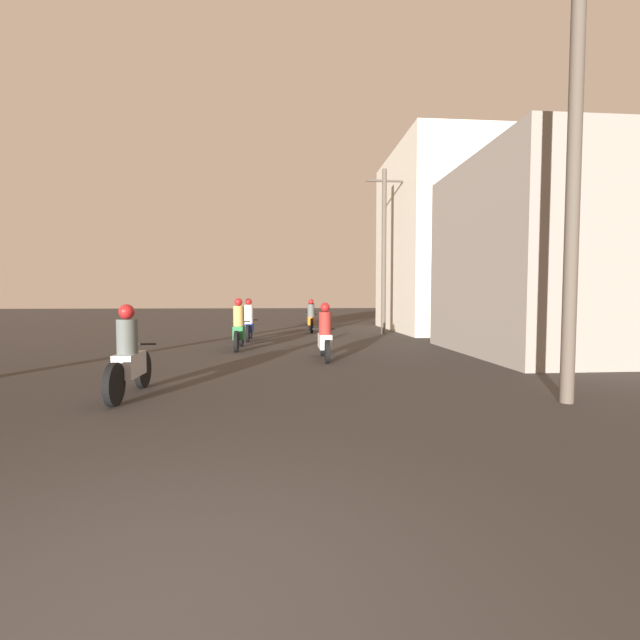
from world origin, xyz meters
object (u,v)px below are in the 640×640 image
at_px(motorcycle_red, 311,315).
at_px(building_right_far, 436,242).
at_px(motorcycle_green, 239,329).
at_px(utility_pole_far, 384,249).
at_px(motorcycle_silver, 129,359).
at_px(motorcycle_white, 325,337).
at_px(motorcycle_blue, 249,324).
at_px(utility_pole_near, 574,166).
at_px(motorcycle_orange, 311,319).
at_px(building_right_near, 543,258).

xyz_separation_m(motorcycle_red, building_right_far, (5.75, -4.25, 3.65)).
bearing_deg(motorcycle_red, motorcycle_green, -105.55).
bearing_deg(utility_pole_far, motorcycle_silver, -121.10).
bearing_deg(motorcycle_white, motorcycle_green, 135.80).
relative_size(motorcycle_blue, utility_pole_near, 0.28).
xyz_separation_m(motorcycle_orange, motorcycle_red, (0.31, 4.66, -0.01)).
relative_size(motorcycle_white, utility_pole_near, 0.28).
bearing_deg(motorcycle_blue, utility_pole_far, 31.62).
height_order(motorcycle_silver, utility_pole_far, utility_pole_far).
xyz_separation_m(building_right_far, utility_pole_far, (-2.96, -1.76, -0.54)).
relative_size(motorcycle_silver, motorcycle_orange, 0.99).
bearing_deg(motorcycle_green, motorcycle_white, -35.82).
bearing_deg(motorcycle_red, building_right_near, -66.74).
bearing_deg(motorcycle_orange, building_right_far, -3.88).
relative_size(motorcycle_silver, motorcycle_blue, 1.00).
relative_size(motorcycle_red, building_right_near, 0.31).
bearing_deg(utility_pole_far, building_right_far, 30.64).
distance_m(motorcycle_blue, building_right_near, 9.91).
height_order(motorcycle_blue, motorcycle_red, motorcycle_blue).
distance_m(motorcycle_green, motorcycle_red, 11.47).
relative_size(motorcycle_blue, motorcycle_red, 1.06).
height_order(building_right_near, utility_pole_far, utility_pole_far).
height_order(building_right_near, building_right_far, building_right_far).
height_order(motorcycle_silver, motorcycle_blue, motorcycle_blue).
xyz_separation_m(motorcycle_white, utility_pole_near, (3.25, -4.83, 2.97)).
height_order(motorcycle_white, motorcycle_orange, motorcycle_orange).
xyz_separation_m(building_right_near, utility_pole_near, (-2.97, -5.39, 0.85)).
distance_m(motorcycle_green, utility_pole_near, 9.63).
xyz_separation_m(motorcycle_orange, utility_pole_near, (3.08, -13.62, 2.95)).
relative_size(motorcycle_white, motorcycle_red, 1.02).
bearing_deg(motorcycle_silver, motorcycle_red, 73.87).
xyz_separation_m(motorcycle_red, building_right_near, (5.74, -12.88, 2.11)).
height_order(motorcycle_green, motorcycle_orange, motorcycle_green).
bearing_deg(motorcycle_red, building_right_far, -37.19).
bearing_deg(building_right_near, utility_pole_far, 113.20).
bearing_deg(utility_pole_near, motorcycle_green, 128.42).
bearing_deg(motorcycle_green, utility_pole_far, 49.82).
relative_size(motorcycle_white, motorcycle_green, 0.88).
bearing_deg(motorcycle_silver, motorcycle_white, 44.39).
bearing_deg(motorcycle_green, building_right_near, -3.50).
height_order(motorcycle_white, utility_pole_far, utility_pole_far).
distance_m(motorcycle_white, motorcycle_blue, 5.58).
bearing_deg(building_right_near, motorcycle_blue, 152.37).
relative_size(building_right_near, utility_pole_near, 0.87).
bearing_deg(utility_pole_near, motorcycle_silver, 171.88).
distance_m(motorcycle_red, utility_pole_near, 18.72).
distance_m(motorcycle_silver, utility_pole_far, 13.56).
relative_size(building_right_near, building_right_far, 0.69).
height_order(motorcycle_orange, building_right_far, building_right_far).
relative_size(motorcycle_red, building_right_far, 0.21).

